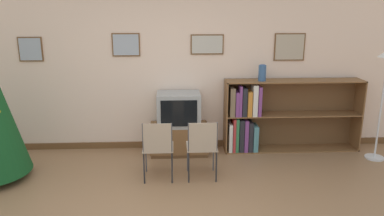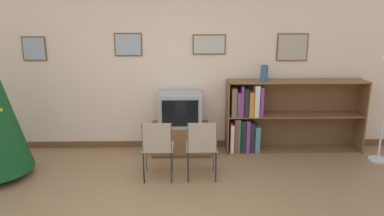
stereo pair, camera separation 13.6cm
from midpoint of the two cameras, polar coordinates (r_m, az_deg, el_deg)
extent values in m
cube|color=beige|center=(5.90, -3.05, 6.60)|extent=(8.99, 0.08, 2.70)
cube|color=brown|center=(6.18, -2.90, -5.48)|extent=(8.99, 0.03, 0.10)
cube|color=brown|center=(6.22, -22.33, 8.36)|extent=(0.36, 0.02, 0.37)
cube|color=#9EA8B2|center=(6.21, -22.37, 8.34)|extent=(0.32, 0.01, 0.33)
cube|color=brown|center=(5.86, -9.03, 9.52)|extent=(0.42, 0.02, 0.35)
cube|color=#9EA8B2|center=(5.85, -9.04, 9.51)|extent=(0.39, 0.01, 0.31)
cube|color=brown|center=(5.83, 3.31, 9.64)|extent=(0.51, 0.02, 0.31)
cube|color=#BCB7A8|center=(5.81, 3.32, 9.63)|extent=(0.47, 0.01, 0.27)
cube|color=brown|center=(6.07, 15.66, 8.90)|extent=(0.48, 0.02, 0.42)
cube|color=tan|center=(6.06, 15.69, 8.88)|extent=(0.44, 0.01, 0.39)
sphere|color=gold|center=(5.27, -26.45, -0.29)|extent=(0.04, 0.04, 0.04)
cube|color=brown|center=(5.94, -1.09, -6.59)|extent=(0.86, 0.47, 0.05)
cube|color=brown|center=(5.86, -1.11, -4.50)|extent=(0.89, 0.49, 0.41)
cube|color=#9E9E99|center=(5.72, -1.13, -0.17)|extent=(0.65, 0.47, 0.51)
cube|color=black|center=(5.49, -1.12, -0.84)|extent=(0.54, 0.01, 0.40)
cube|color=tan|center=(5.00, -4.41, -5.93)|extent=(0.40, 0.40, 0.02)
cube|color=tan|center=(4.75, -4.58, -4.54)|extent=(0.35, 0.02, 0.38)
cylinder|color=#4C4C51|center=(5.26, -6.23, -7.45)|extent=(0.02, 0.02, 0.42)
cylinder|color=#4C4C51|center=(5.25, -2.28, -7.45)|extent=(0.02, 0.02, 0.42)
cylinder|color=#4C4C51|center=(4.94, -6.58, -9.06)|extent=(0.02, 0.02, 0.42)
cylinder|color=#4C4C51|center=(4.92, -2.35, -9.07)|extent=(0.02, 0.02, 0.42)
cylinder|color=#4C4C51|center=(4.86, -6.65, -6.94)|extent=(0.02, 0.02, 0.82)
cylinder|color=#4C4C51|center=(4.84, -2.37, -6.94)|extent=(0.02, 0.02, 0.82)
cube|color=tan|center=(5.00, 2.24, -5.89)|extent=(0.40, 0.40, 0.02)
cube|color=tan|center=(4.75, 2.40, -4.50)|extent=(0.35, 0.02, 0.38)
cylinder|color=#4C4C51|center=(5.25, 0.12, -7.44)|extent=(0.02, 0.02, 0.42)
cylinder|color=#4C4C51|center=(5.27, 4.07, -7.39)|extent=(0.02, 0.02, 0.42)
cylinder|color=#4C4C51|center=(4.92, 0.22, -9.06)|extent=(0.02, 0.02, 0.42)
cylinder|color=#4C4C51|center=(4.94, 4.45, -8.99)|extent=(0.02, 0.02, 0.42)
cylinder|color=#4C4C51|center=(4.84, 0.22, -6.93)|extent=(0.02, 0.02, 0.82)
cylinder|color=#4C4C51|center=(4.86, 4.50, -6.87)|extent=(0.02, 0.02, 0.82)
cube|color=brown|center=(5.88, 6.05, -1.32)|extent=(0.02, 0.36, 1.13)
cube|color=brown|center=(6.50, 24.95, -1.09)|extent=(0.02, 0.36, 1.13)
cube|color=brown|center=(5.98, 16.36, 3.93)|extent=(2.14, 0.36, 0.02)
cube|color=brown|center=(6.28, 15.60, -6.10)|extent=(2.14, 0.36, 0.02)
cube|color=brown|center=(6.10, 15.99, -1.01)|extent=(2.10, 0.36, 0.02)
cube|color=brown|center=(6.27, 15.52, -0.76)|extent=(2.14, 0.01, 1.13)
cube|color=silver|center=(5.95, 6.69, -4.43)|extent=(0.05, 0.27, 0.45)
cube|color=#B73333|center=(5.96, 7.21, -3.94)|extent=(0.04, 0.31, 0.54)
cube|color=#337547|center=(5.97, 7.65, -3.94)|extent=(0.05, 0.30, 0.54)
cube|color=#232328|center=(5.95, 8.36, -4.15)|extent=(0.07, 0.23, 0.52)
cube|color=#7A3D7F|center=(5.96, 9.06, -4.19)|extent=(0.06, 0.22, 0.51)
cube|color=#232328|center=(6.01, 9.66, -4.22)|extent=(0.07, 0.29, 0.47)
cube|color=teal|center=(6.03, 10.42, -4.52)|extent=(0.08, 0.27, 0.41)
cube|color=#756047|center=(5.80, 6.98, 1.01)|extent=(0.07, 0.30, 0.44)
cube|color=#7A3D7F|center=(5.82, 7.69, 0.70)|extent=(0.05, 0.30, 0.38)
cube|color=#7A3D7F|center=(5.77, 8.25, 1.06)|extent=(0.04, 0.21, 0.47)
cube|color=#232328|center=(5.81, 8.83, 0.93)|extent=(0.07, 0.24, 0.44)
cube|color=orange|center=(5.84, 9.56, 0.72)|extent=(0.07, 0.27, 0.39)
cube|color=silver|center=(5.83, 10.38, 1.18)|extent=(0.07, 0.25, 0.49)
cube|color=#7A3D7F|center=(5.83, 11.13, 0.98)|extent=(0.05, 0.20, 0.46)
cylinder|color=#335684|center=(5.79, 11.61, 5.17)|extent=(0.12, 0.12, 0.24)
torus|color=#335684|center=(5.77, 11.68, 6.33)|extent=(0.10, 0.10, 0.02)
cylinder|color=silver|center=(6.35, 27.01, -7.01)|extent=(0.28, 0.28, 0.03)
camera|label=1|loc=(0.07, -89.21, 0.22)|focal=35.00mm
camera|label=2|loc=(0.07, 90.79, -0.22)|focal=35.00mm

